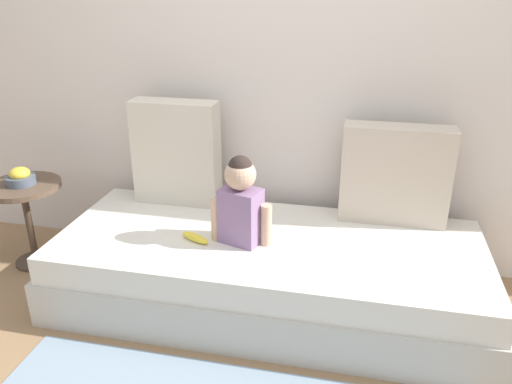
{
  "coord_description": "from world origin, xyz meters",
  "views": [
    {
      "loc": [
        0.43,
        -2.23,
        1.6
      ],
      "look_at": [
        -0.06,
        0.0,
        0.63
      ],
      "focal_mm": 35.67,
      "sensor_mm": 36.0,
      "label": 1
    }
  ],
  "objects_px": {
    "fruit_bowl": "(20,177)",
    "side_table": "(25,203)",
    "throw_pillow_right": "(395,175)",
    "toddler": "(241,200)",
    "throw_pillow_left": "(176,153)",
    "banana": "(195,238)",
    "couch": "(268,272)"
  },
  "relations": [
    {
      "from": "banana",
      "to": "side_table",
      "type": "relative_size",
      "value": 0.33
    },
    {
      "from": "fruit_bowl",
      "to": "couch",
      "type": "bearing_deg",
      "value": -3.93
    },
    {
      "from": "toddler",
      "to": "throw_pillow_right",
      "type": "bearing_deg",
      "value": 29.35
    },
    {
      "from": "throw_pillow_right",
      "to": "side_table",
      "type": "distance_m",
      "value": 2.09
    },
    {
      "from": "side_table",
      "to": "fruit_bowl",
      "type": "relative_size",
      "value": 3.16
    },
    {
      "from": "throw_pillow_right",
      "to": "banana",
      "type": "xyz_separation_m",
      "value": [
        -0.96,
        -0.46,
        -0.24
      ]
    },
    {
      "from": "couch",
      "to": "banana",
      "type": "bearing_deg",
      "value": -163.51
    },
    {
      "from": "throw_pillow_left",
      "to": "throw_pillow_right",
      "type": "xyz_separation_m",
      "value": [
        1.21,
        0.0,
        -0.03
      ]
    },
    {
      "from": "throw_pillow_left",
      "to": "throw_pillow_right",
      "type": "height_order",
      "value": "throw_pillow_left"
    },
    {
      "from": "throw_pillow_right",
      "to": "banana",
      "type": "distance_m",
      "value": 1.09
    },
    {
      "from": "throw_pillow_right",
      "to": "fruit_bowl",
      "type": "relative_size",
      "value": 3.43
    },
    {
      "from": "couch",
      "to": "throw_pillow_right",
      "type": "distance_m",
      "value": 0.84
    },
    {
      "from": "toddler",
      "to": "side_table",
      "type": "relative_size",
      "value": 0.88
    },
    {
      "from": "couch",
      "to": "side_table",
      "type": "distance_m",
      "value": 1.47
    },
    {
      "from": "throw_pillow_right",
      "to": "toddler",
      "type": "bearing_deg",
      "value": -150.65
    },
    {
      "from": "side_table",
      "to": "fruit_bowl",
      "type": "xyz_separation_m",
      "value": [
        0.0,
        -0.0,
        0.16
      ]
    },
    {
      "from": "banana",
      "to": "fruit_bowl",
      "type": "height_order",
      "value": "fruit_bowl"
    },
    {
      "from": "throw_pillow_left",
      "to": "throw_pillow_right",
      "type": "relative_size",
      "value": 1.06
    },
    {
      "from": "fruit_bowl",
      "to": "side_table",
      "type": "bearing_deg",
      "value": 178.21
    },
    {
      "from": "throw_pillow_right",
      "to": "banana",
      "type": "relative_size",
      "value": 3.28
    },
    {
      "from": "banana",
      "to": "toddler",
      "type": "bearing_deg",
      "value": 11.88
    },
    {
      "from": "couch",
      "to": "throw_pillow_right",
      "type": "xyz_separation_m",
      "value": [
        0.61,
        0.36,
        0.46
      ]
    },
    {
      "from": "throw_pillow_left",
      "to": "side_table",
      "type": "relative_size",
      "value": 1.16
    },
    {
      "from": "toddler",
      "to": "side_table",
      "type": "distance_m",
      "value": 1.35
    },
    {
      "from": "toddler",
      "to": "fruit_bowl",
      "type": "relative_size",
      "value": 2.77
    },
    {
      "from": "couch",
      "to": "side_table",
      "type": "relative_size",
      "value": 4.29
    },
    {
      "from": "throw_pillow_right",
      "to": "side_table",
      "type": "bearing_deg",
      "value": -172.93
    },
    {
      "from": "couch",
      "to": "throw_pillow_left",
      "type": "bearing_deg",
      "value": 149.61
    },
    {
      "from": "throw_pillow_right",
      "to": "toddler",
      "type": "distance_m",
      "value": 0.84
    },
    {
      "from": "throw_pillow_right",
      "to": "banana",
      "type": "height_order",
      "value": "throw_pillow_right"
    },
    {
      "from": "couch",
      "to": "side_table",
      "type": "height_order",
      "value": "side_table"
    },
    {
      "from": "side_table",
      "to": "throw_pillow_right",
      "type": "bearing_deg",
      "value": 7.07
    }
  ]
}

